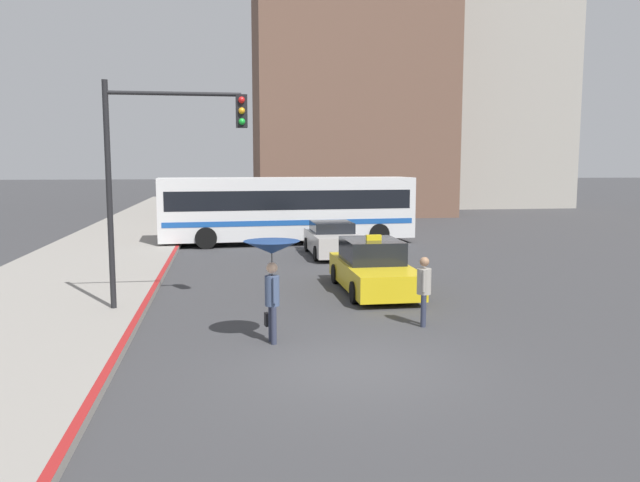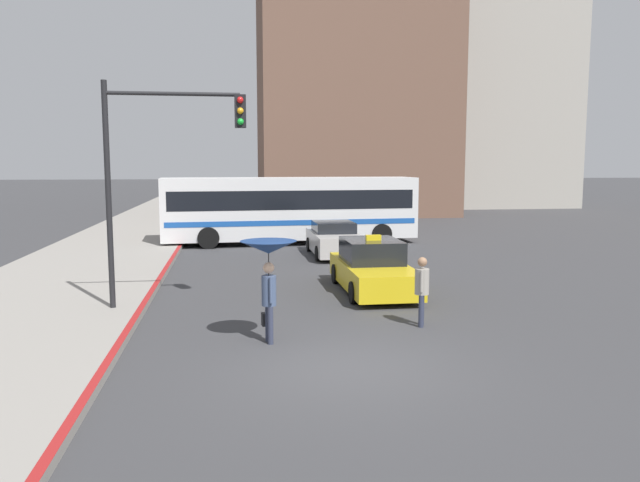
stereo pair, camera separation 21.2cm
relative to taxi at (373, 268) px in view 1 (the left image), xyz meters
The scene contains 8 objects.
ground_plane 7.01m from the taxi, 106.91° to the right, with size 300.00×300.00×0.00m, color #38383A.
taxi is the anchor object (origin of this frame).
sedan_red 7.31m from the taxi, 89.44° to the left, with size 1.91×4.42×1.37m.
city_bus 11.68m from the taxi, 96.59° to the left, with size 11.92×3.21×3.09m.
pedestrian_with_umbrella 6.01m from the taxi, 124.19° to the right, with size 1.17×1.17×2.15m.
pedestrian_man 4.04m from the taxi, 86.73° to the right, with size 0.42×0.47×1.61m.
traffic_light 6.81m from the taxi, 162.17° to the right, with size 3.43×0.38×5.70m.
building_tower_near 31.08m from the taxi, 80.04° to the left, with size 13.86×9.70×22.53m.
Camera 1 is at (-2.24, -10.88, 3.70)m, focal length 35.00 mm.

